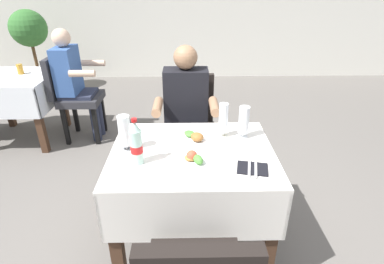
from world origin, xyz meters
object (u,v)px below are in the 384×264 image
at_px(beer_glass_right, 244,122).
at_px(background_dining_table, 17,93).
at_px(beer_glass_middle, 223,120).
at_px(background_chair_right, 72,93).
at_px(seated_diner_far, 186,114).
at_px(plate_near_camera, 196,161).
at_px(cola_bottle_primary, 136,144).
at_px(background_patron, 74,80).
at_px(main_dining_table, 192,176).
at_px(potted_plant_corner, 31,39).
at_px(napkin_cutlery_set, 252,168).
at_px(beer_glass_left, 125,133).
at_px(plate_far_diner, 197,137).
at_px(background_table_tumbler, 20,69).
at_px(chair_far_diner_seat, 190,125).

relative_size(beer_glass_right, background_dining_table, 0.27).
distance_m(beer_glass_middle, background_chair_right, 2.14).
height_order(seated_diner_far, plate_near_camera, seated_diner_far).
height_order(cola_bottle_primary, background_patron, background_patron).
height_order(main_dining_table, seated_diner_far, seated_diner_far).
bearing_deg(cola_bottle_primary, background_dining_table, 132.36).
height_order(beer_glass_right, potted_plant_corner, potted_plant_corner).
distance_m(napkin_cutlery_set, potted_plant_corner, 4.55).
bearing_deg(beer_glass_right, napkin_cutlery_set, -91.33).
bearing_deg(beer_glass_right, beer_glass_left, -168.96).
bearing_deg(beer_glass_middle, napkin_cutlery_set, -72.73).
distance_m(plate_near_camera, plate_far_diner, 0.30).
xyz_separation_m(plate_near_camera, napkin_cutlery_set, (0.31, -0.06, -0.02)).
height_order(plate_near_camera, background_dining_table, plate_near_camera).
relative_size(cola_bottle_primary, potted_plant_corner, 0.22).
xyz_separation_m(background_table_tumbler, potted_plant_corner, (-0.61, 1.64, 0.04)).
bearing_deg(cola_bottle_primary, beer_glass_right, 24.68).
bearing_deg(background_dining_table, beer_glass_right, -32.91).
xyz_separation_m(beer_glass_left, cola_bottle_primary, (0.09, -0.16, 0.01)).
bearing_deg(cola_bottle_primary, background_table_tumbler, 129.99).
bearing_deg(plate_near_camera, seated_diner_far, 93.93).
xyz_separation_m(background_patron, potted_plant_corner, (-1.21, 1.72, 0.14)).
relative_size(seated_diner_far, background_patron, 1.00).
bearing_deg(main_dining_table, seated_diner_far, 93.16).
relative_size(beer_glass_right, background_patron, 0.17).
bearing_deg(background_chair_right, plate_far_diner, -47.98).
bearing_deg(background_dining_table, background_patron, 0.00).
bearing_deg(beer_glass_right, background_table_tumbler, 144.95).
distance_m(background_chair_right, background_patron, 0.16).
distance_m(background_chair_right, potted_plant_corner, 2.10).
bearing_deg(background_dining_table, cola_bottle_primary, -47.64).
bearing_deg(beer_glass_right, plate_near_camera, -134.94).
bearing_deg(napkin_cutlery_set, background_table_tumbler, 138.75).
relative_size(napkin_cutlery_set, background_dining_table, 0.24).
distance_m(seated_diner_far, beer_glass_right, 0.66).
xyz_separation_m(main_dining_table, potted_plant_corner, (-2.48, 3.37, 0.28)).
height_order(seated_diner_far, background_dining_table, seated_diner_far).
distance_m(seated_diner_far, background_table_tumbler, 2.11).
xyz_separation_m(seated_diner_far, background_dining_table, (-1.90, 0.96, -0.15)).
relative_size(chair_far_diner_seat, beer_glass_middle, 4.13).
xyz_separation_m(beer_glass_right, cola_bottle_primary, (-0.66, -0.30, 0.01)).
height_order(chair_far_diner_seat, plate_near_camera, chair_far_diner_seat).
bearing_deg(chair_far_diner_seat, napkin_cutlery_set, -71.71).
bearing_deg(background_patron, beer_glass_middle, -44.60).
xyz_separation_m(plate_far_diner, background_dining_table, (-1.97, 1.50, -0.22)).
bearing_deg(beer_glass_left, background_dining_table, 133.30).
bearing_deg(cola_bottle_primary, plate_near_camera, -3.33).
relative_size(seated_diner_far, napkin_cutlery_set, 6.42).
xyz_separation_m(napkin_cutlery_set, background_table_tumbler, (-2.21, 1.94, 0.05)).
distance_m(seated_diner_far, background_patron, 1.56).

